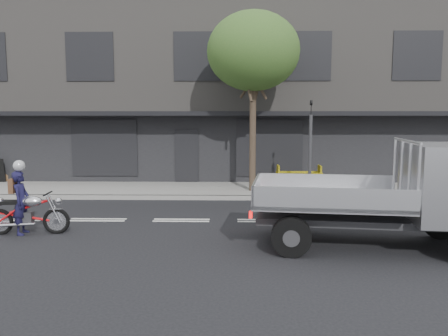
% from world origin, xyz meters
% --- Properties ---
extents(ground, '(80.00, 80.00, 0.00)m').
position_xyz_m(ground, '(0.00, 0.00, 0.00)').
color(ground, black).
rests_on(ground, ground).
extents(sidewalk, '(32.00, 3.20, 0.15)m').
position_xyz_m(sidewalk, '(0.00, 4.70, 0.07)').
color(sidewalk, gray).
rests_on(sidewalk, ground).
extents(kerb, '(32.00, 0.20, 0.15)m').
position_xyz_m(kerb, '(0.00, 3.10, 0.07)').
color(kerb, gray).
rests_on(kerb, ground).
extents(building_main, '(26.00, 10.00, 8.00)m').
position_xyz_m(building_main, '(0.00, 11.30, 4.00)').
color(building_main, slate).
rests_on(building_main, ground).
extents(street_tree, '(3.40, 3.40, 6.74)m').
position_xyz_m(street_tree, '(2.20, 4.20, 5.28)').
color(street_tree, '#382B21').
rests_on(street_tree, ground).
extents(traffic_light_pole, '(0.12, 0.12, 3.50)m').
position_xyz_m(traffic_light_pole, '(4.20, 3.35, 1.65)').
color(traffic_light_pole, '#2D2D30').
rests_on(traffic_light_pole, ground).
extents(motorcycle, '(2.07, 0.60, 1.06)m').
position_xyz_m(motorcycle, '(-3.68, -1.50, 0.55)').
color(motorcycle, black).
rests_on(motorcycle, ground).
extents(rider, '(0.43, 0.61, 1.60)m').
position_xyz_m(rider, '(-3.83, -1.50, 0.80)').
color(rider, '#151335').
rests_on(rider, ground).
extents(flatbed_ute, '(5.52, 2.77, 2.46)m').
position_xyz_m(flatbed_ute, '(5.82, -2.55, 1.40)').
color(flatbed_ute, black).
rests_on(flatbed_ute, ground).
extents(construction_barrier, '(1.71, 0.69, 0.96)m').
position_xyz_m(construction_barrier, '(4.01, 4.36, 0.63)').
color(construction_barrier, yellow).
rests_on(construction_barrier, sidewalk).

